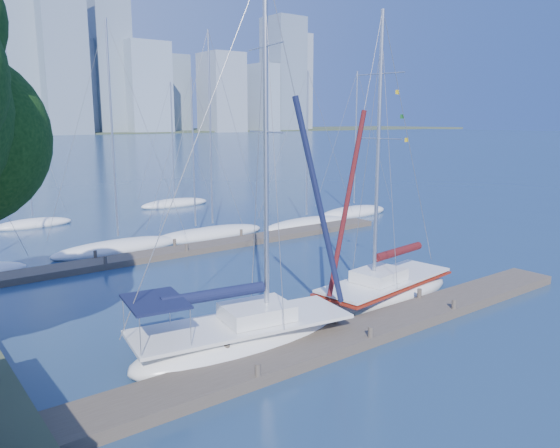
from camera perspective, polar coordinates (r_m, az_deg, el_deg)
ground at (r=21.25m, az=7.61°, el=-11.89°), size 700.00×700.00×0.00m
near_dock at (r=21.17m, az=7.62°, el=-11.39°), size 26.00×2.00×0.40m
far_dock at (r=34.71m, az=-8.86°, el=-2.55°), size 30.00×1.80×0.36m
sailboat_navy at (r=19.94m, az=-4.01°, el=-10.06°), size 8.97×4.12×13.90m
sailboat_maroon at (r=25.77m, az=10.98°, el=-5.37°), size 8.28×3.61×13.20m
bg_boat_1 at (r=35.77m, az=-16.50°, el=-2.34°), size 8.52×5.45×14.31m
bg_boat_2 at (r=38.27m, az=-8.78°, el=-1.20°), size 6.93×4.29×11.23m
bg_boat_3 at (r=38.64m, az=-7.03°, el=-0.98°), size 8.09×2.32×14.32m
bg_boat_4 at (r=42.09m, az=2.78°, el=0.03°), size 8.22×4.30×11.98m
bg_boat_5 at (r=47.51m, az=7.72°, el=1.24°), size 7.57×4.44×12.41m
bg_boat_6 at (r=46.19m, az=-24.36°, el=0.03°), size 6.02×3.53×11.27m
bg_boat_7 at (r=53.02m, az=-10.93°, el=2.13°), size 7.13×3.85×11.84m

